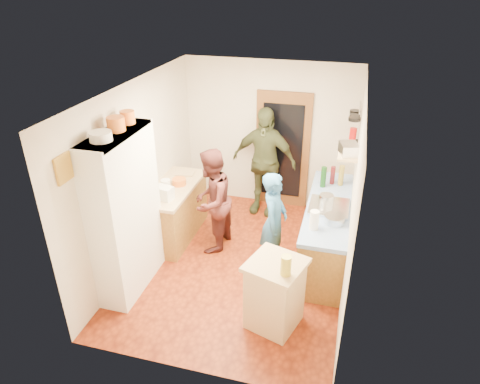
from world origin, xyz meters
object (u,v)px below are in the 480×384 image
at_px(person_hob, 276,223).
at_px(person_left, 214,200).
at_px(hutch_body, 126,214).
at_px(person_back, 265,162).
at_px(right_counter_base, 326,233).
at_px(island_base, 275,296).

bearing_deg(person_hob, person_left, 75.97).
height_order(hutch_body, person_left, hutch_body).
height_order(person_hob, person_back, person_back).
distance_m(hutch_body, person_back, 2.75).
bearing_deg(hutch_body, person_left, 54.26).
relative_size(hutch_body, right_counter_base, 1.00).
bearing_deg(right_counter_base, island_base, -106.95).
distance_m(hutch_body, person_hob, 2.03).
xyz_separation_m(person_left, person_back, (0.49, 1.28, 0.14)).
height_order(hutch_body, person_back, hutch_body).
bearing_deg(person_hob, right_counter_base, -55.29).
xyz_separation_m(right_counter_base, person_back, (-1.19, 1.12, 0.54)).
xyz_separation_m(hutch_body, person_hob, (1.81, 0.85, -0.35)).
distance_m(right_counter_base, island_base, 1.64).
bearing_deg(island_base, hutch_body, 172.50).
height_order(island_base, person_hob, person_hob).
bearing_deg(right_counter_base, hutch_body, -152.53).
bearing_deg(hutch_body, island_base, -7.50).
height_order(island_base, person_left, person_left).
xyz_separation_m(right_counter_base, island_base, (-0.48, -1.57, 0.01)).
relative_size(person_left, person_back, 0.85).
distance_m(island_base, person_hob, 1.18).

